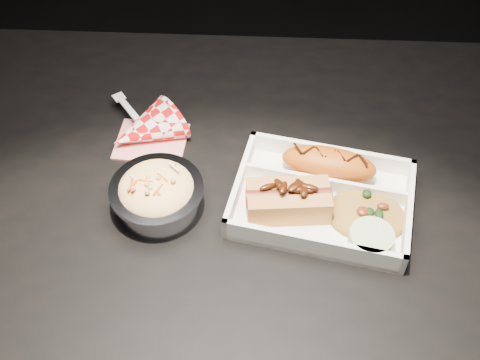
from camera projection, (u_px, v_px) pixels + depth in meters
The scene contains 8 objects.
dining_table at pixel (223, 234), 0.95m from camera, with size 1.20×0.80×0.75m.
food_tray at pixel (322, 201), 0.87m from camera, with size 0.28×0.23×0.04m.
fried_pastry at pixel (329, 164), 0.89m from camera, with size 0.14×0.06×0.05m, color #BD5412.
hotdog at pixel (288, 199), 0.84m from camera, with size 0.12×0.07×0.06m.
fried_rice_mound at pixel (367, 210), 0.84m from camera, with size 0.11×0.09×0.03m, color #AD7C32.
cupcake_liner at pixel (371, 240), 0.81m from camera, with size 0.06×0.06×0.03m, color beige.
foil_coleslaw_cup at pixel (157, 193), 0.85m from camera, with size 0.13×0.13×0.07m.
napkin_fork at pixel (145, 130), 0.95m from camera, with size 0.15×0.16×0.10m.
Camera 1 is at (0.05, -0.56, 1.44)m, focal length 45.00 mm.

